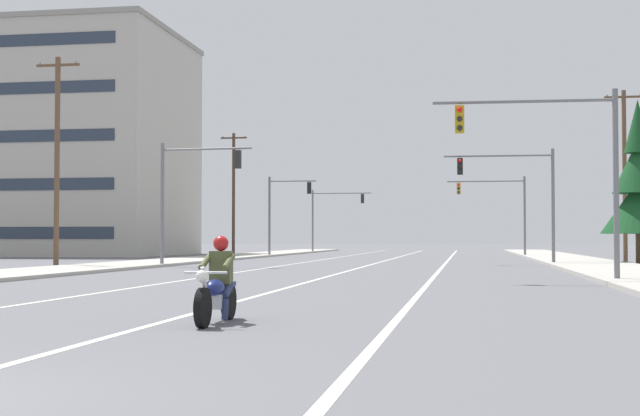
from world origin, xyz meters
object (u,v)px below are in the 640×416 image
at_px(apartment_building_far_left_block, 50,145).
at_px(utility_pole_right_far, 625,172).
at_px(motorcycle_with_rider, 217,288).
at_px(utility_pole_left_near, 57,157).
at_px(traffic_signal_mid_left, 283,205).
at_px(traffic_signal_far_left, 330,210).
at_px(conifer_tree_right_verge_far, 639,189).
at_px(utility_pole_left_far, 234,191).
at_px(traffic_signal_mid_right, 520,187).
at_px(traffic_signal_far_right, 501,203).
at_px(traffic_signal_near_left, 188,185).
at_px(traffic_signal_near_right, 560,153).

bearing_deg(apartment_building_far_left_block, utility_pole_right_far, -17.55).
relative_size(motorcycle_with_rider, utility_pole_left_near, 0.21).
height_order(traffic_signal_mid_left, utility_pole_right_far, utility_pole_right_far).
xyz_separation_m(traffic_signal_far_left, conifer_tree_right_verge_far, (22.49, -36.39, -0.07)).
relative_size(traffic_signal_mid_left, utility_pole_right_far, 0.60).
height_order(utility_pole_left_far, apartment_building_far_left_block, apartment_building_far_left_block).
relative_size(traffic_signal_far_left, utility_pole_right_far, 0.60).
bearing_deg(traffic_signal_mid_right, traffic_signal_far_right, 90.51).
xyz_separation_m(traffic_signal_mid_right, traffic_signal_far_left, (-16.18, 37.77, 0.01)).
bearing_deg(apartment_building_far_left_block, traffic_signal_near_left, -52.44).
bearing_deg(traffic_signal_mid_left, traffic_signal_near_right, -65.70).
bearing_deg(traffic_signal_near_left, traffic_signal_near_right, -38.08).
distance_m(traffic_signal_mid_left, utility_pole_left_far, 7.52).
bearing_deg(traffic_signal_far_left, conifer_tree_right_verge_far, -58.28).
height_order(motorcycle_with_rider, traffic_signal_near_left, traffic_signal_near_left).
xyz_separation_m(traffic_signal_mid_left, apartment_building_far_left_block, (-20.70, 2.64, 5.27)).
bearing_deg(utility_pole_left_far, utility_pole_right_far, -29.76).
xyz_separation_m(motorcycle_with_rider, traffic_signal_far_left, (-9.24, 71.87, 3.58)).
bearing_deg(traffic_signal_far_left, utility_pole_right_far, -53.14).
relative_size(motorcycle_with_rider, traffic_signal_near_right, 0.35).
bearing_deg(utility_pole_left_far, utility_pole_left_near, -91.16).
relative_size(traffic_signal_far_right, conifer_tree_right_verge_far, 0.69).
distance_m(conifer_tree_right_verge_far, apartment_building_far_left_block, 48.58).
bearing_deg(traffic_signal_mid_right, utility_pole_left_far, 132.99).
relative_size(motorcycle_with_rider, apartment_building_far_left_block, 0.10).
bearing_deg(motorcycle_with_rider, utility_pole_left_far, 104.81).
relative_size(traffic_signal_far_right, apartment_building_far_left_block, 0.28).
xyz_separation_m(utility_pole_left_near, utility_pole_left_far, (0.63, 31.26, -0.07)).
relative_size(motorcycle_with_rider, utility_pole_left_far, 0.21).
xyz_separation_m(motorcycle_with_rider, utility_pole_left_far, (-15.33, 57.99, 4.78)).
distance_m(traffic_signal_near_right, traffic_signal_mid_left, 41.56).
bearing_deg(utility_pole_left_near, traffic_signal_mid_right, 17.87).
xyz_separation_m(traffic_signal_near_left, utility_pole_left_far, (-5.69, 29.92, 1.28)).
relative_size(traffic_signal_near_right, utility_pole_left_far, 0.60).
distance_m(motorcycle_with_rider, traffic_signal_mid_left, 53.89).
relative_size(traffic_signal_near_right, traffic_signal_mid_right, 1.00).
distance_m(traffic_signal_far_right, utility_pole_left_near, 36.78).
xyz_separation_m(traffic_signal_far_right, apartment_building_far_left_block, (-37.46, -0.15, 5.13)).
xyz_separation_m(traffic_signal_far_left, utility_pole_right_far, (22.79, -30.40, 1.26)).
height_order(utility_pole_left_near, utility_pole_left_far, utility_pole_left_near).
relative_size(traffic_signal_mid_right, traffic_signal_mid_left, 1.00).
xyz_separation_m(utility_pole_left_far, conifer_tree_right_verge_far, (28.58, -22.50, -1.28)).
height_order(traffic_signal_mid_right, conifer_tree_right_verge_far, conifer_tree_right_verge_far).
relative_size(utility_pole_left_far, conifer_tree_right_verge_far, 1.15).
distance_m(traffic_signal_far_right, traffic_signal_far_left, 22.79).
bearing_deg(traffic_signal_mid_right, motorcycle_with_rider, -101.49).
bearing_deg(traffic_signal_far_right, utility_pole_right_far, -64.31).
xyz_separation_m(motorcycle_with_rider, utility_pole_left_near, (-15.96, 26.72, 4.85)).
relative_size(traffic_signal_near_right, traffic_signal_mid_left, 1.00).
distance_m(utility_pole_right_far, conifer_tree_right_verge_far, 6.14).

